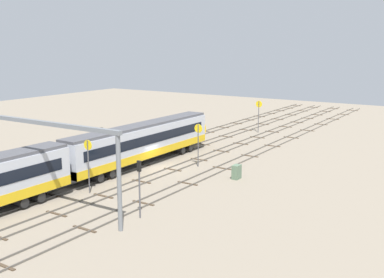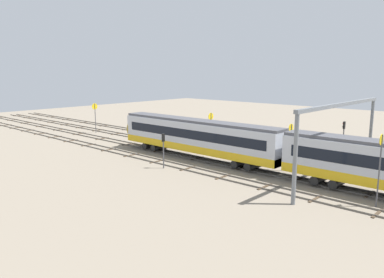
{
  "view_description": "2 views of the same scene",
  "coord_description": "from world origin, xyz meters",
  "views": [
    {
      "loc": [
        -42.67,
        -32.44,
        14.16
      ],
      "look_at": [
        6.13,
        -0.94,
        2.46
      ],
      "focal_mm": 43.82,
      "sensor_mm": 36.0,
      "label": 1
    },
    {
      "loc": [
        -31.09,
        37.02,
        11.0
      ],
      "look_at": [
        0.79,
        2.35,
        2.44
      ],
      "focal_mm": 35.46,
      "sensor_mm": 36.0,
      "label": 2
    }
  ],
  "objects": [
    {
      "name": "track_second_near",
      "position": [
        -0.0,
        -2.24,
        0.07
      ],
      "size": [
        131.75,
        2.4,
        0.16
      ],
      "color": "#59544C",
      "rests_on": "ground"
    },
    {
      "name": "relay_cabinet",
      "position": [
        0.71,
        -10.14,
        0.77
      ],
      "size": [
        1.08,
        0.7,
        1.54
      ],
      "color": "#597259",
      "rests_on": "ground"
    },
    {
      "name": "speed_sign_mid_trackside",
      "position": [
        2.89,
        -3.9,
        3.41
      ],
      "size": [
        0.14,
        1.04,
        5.1
      ],
      "color": "#4C4C51",
      "rests_on": "ground"
    },
    {
      "name": "speed_sign_near_foreground",
      "position": [
        -11.41,
        -0.4,
        3.48
      ],
      "size": [
        0.14,
        0.99,
        5.27
      ],
      "color": "#4C4C51",
      "rests_on": "ground"
    },
    {
      "name": "ground_plane",
      "position": [
        0.0,
        0.0,
        0.0
      ],
      "size": [
        147.75,
        147.75,
        0.0
      ],
      "primitive_type": "plane",
      "color": "gray"
    },
    {
      "name": "overhead_gantry",
      "position": [
        -16.93,
        -0.02,
        6.06
      ],
      "size": [
        0.4,
        19.02,
        7.91
      ],
      "color": "slate",
      "rests_on": "ground"
    },
    {
      "name": "track_second_far",
      "position": [
        0.0,
        6.71,
        0.07
      ],
      "size": [
        131.75,
        2.4,
        0.16
      ],
      "color": "#59544C",
      "rests_on": "ground"
    },
    {
      "name": "signal_light_trackside_approach",
      "position": [
        -13.97,
        -8.77,
        3.19
      ],
      "size": [
        0.31,
        0.32,
        4.91
      ],
      "color": "#4C4C51",
      "rests_on": "ground"
    },
    {
      "name": "track_with_train",
      "position": [
        -0.0,
        2.24,
        0.07
      ],
      "size": [
        131.75,
        2.4,
        0.16
      ],
      "color": "#59544C",
      "rests_on": "ground"
    },
    {
      "name": "speed_sign_far_trackside",
      "position": [
        26.8,
        -0.55,
        3.54
      ],
      "size": [
        0.14,
        1.09,
        5.25
      ],
      "color": "#4C4C51",
      "rests_on": "ground"
    },
    {
      "name": "track_near_foreground",
      "position": [
        -0.0,
        -6.71,
        0.07
      ],
      "size": [
        131.75,
        2.4,
        0.16
      ],
      "color": "#59544C",
      "rests_on": "ground"
    },
    {
      "name": "signal_light_trackside_departure",
      "position": [
        -0.35,
        8.37,
        2.64
      ],
      "size": [
        0.31,
        0.32,
        3.99
      ],
      "color": "#4C4C51",
      "rests_on": "ground"
    },
    {
      "name": "speed_sign_distant_end",
      "position": [
        -22.21,
        5.11,
        3.84
      ],
      "size": [
        0.14,
        0.9,
        6.04
      ],
      "color": "#4C4C51",
      "rests_on": "ground"
    }
  ]
}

